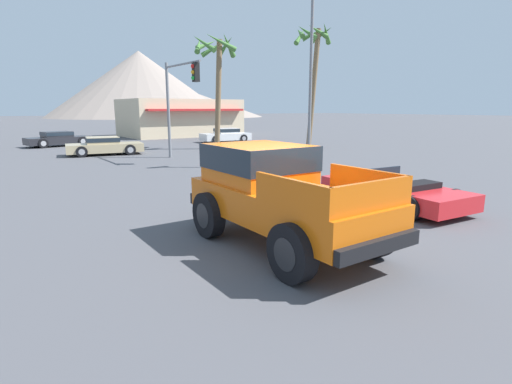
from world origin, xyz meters
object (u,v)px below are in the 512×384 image
at_px(orange_pickup_truck, 275,189).
at_px(parked_car_tan, 104,145).
at_px(red_convertible_car, 393,192).
at_px(parked_car_dark, 58,139).
at_px(traffic_light_main, 180,90).
at_px(palm_tree_short, 215,62).
at_px(parked_car_white, 226,135).
at_px(street_lamp_post, 311,55).
at_px(palm_tree_tall, 313,56).

height_order(orange_pickup_truck, parked_car_tan, orange_pickup_truck).
relative_size(red_convertible_car, parked_car_dark, 0.96).
distance_m(traffic_light_main, palm_tree_short, 6.65).
height_order(parked_car_white, parked_car_tan, parked_car_white).
height_order(red_convertible_car, parked_car_dark, parked_car_dark).
relative_size(red_convertible_car, street_lamp_post, 0.52).
height_order(red_convertible_car, palm_tree_tall, palm_tree_tall).
relative_size(parked_car_tan, street_lamp_post, 0.53).
bearing_deg(parked_car_dark, parked_car_tan, -0.91).
xyz_separation_m(orange_pickup_truck, red_convertible_car, (4.79, 0.55, -0.74)).
height_order(parked_car_white, parked_car_dark, parked_car_white).
xyz_separation_m(orange_pickup_truck, palm_tree_tall, (15.52, 15.51, 5.24)).
bearing_deg(parked_car_tan, parked_car_white, 118.79).
distance_m(parked_car_dark, palm_tree_tall, 19.60).
bearing_deg(orange_pickup_truck, street_lamp_post, 44.32).
bearing_deg(parked_car_white, palm_tree_short, 149.71).
relative_size(orange_pickup_truck, red_convertible_car, 1.08).
xyz_separation_m(parked_car_white, parked_car_tan, (-10.81, -3.70, -0.03)).
bearing_deg(parked_car_dark, street_lamp_post, 12.04).
height_order(orange_pickup_truck, palm_tree_short, palm_tree_short).
height_order(orange_pickup_truck, parked_car_white, orange_pickup_truck).
height_order(parked_car_dark, traffic_light_main, traffic_light_main).
xyz_separation_m(parked_car_dark, palm_tree_short, (8.56, -8.57, 5.19)).
bearing_deg(palm_tree_short, red_convertible_car, -103.20).
bearing_deg(traffic_light_main, orange_pickup_truck, -17.27).
distance_m(orange_pickup_truck, parked_car_white, 25.54).
height_order(street_lamp_post, palm_tree_tall, street_lamp_post).
relative_size(parked_car_white, parked_car_dark, 0.90).
bearing_deg(parked_car_dark, palm_tree_tall, 44.49).
distance_m(parked_car_white, traffic_light_main, 12.43).
bearing_deg(parked_car_dark, red_convertible_car, -0.17).
distance_m(red_convertible_car, parked_car_white, 23.08).
height_order(red_convertible_car, palm_tree_short, palm_tree_short).
distance_m(parked_car_dark, traffic_light_main, 13.80).
bearing_deg(parked_car_tan, parked_car_dark, -160.88).
bearing_deg(traffic_light_main, palm_tree_short, 132.73).
bearing_deg(street_lamp_post, orange_pickup_truck, -136.44).
distance_m(red_convertible_car, palm_tree_tall, 19.36).
height_order(parked_car_dark, palm_tree_short, palm_tree_short).
height_order(traffic_light_main, street_lamp_post, street_lamp_post).
xyz_separation_m(red_convertible_car, palm_tree_short, (4.04, 17.23, 5.35)).
relative_size(parked_car_white, traffic_light_main, 0.81).
xyz_separation_m(parked_car_white, street_lamp_post, (-4.39, -14.82, 4.51)).
xyz_separation_m(orange_pickup_truck, parked_car_dark, (0.27, 26.35, -0.58)).
bearing_deg(parked_car_dark, traffic_light_main, 6.85).
relative_size(palm_tree_tall, palm_tree_short, 1.13).
relative_size(parked_car_dark, palm_tree_tall, 0.55).
distance_m(street_lamp_post, palm_tree_short, 10.30).
bearing_deg(street_lamp_post, traffic_light_main, 122.13).
distance_m(orange_pickup_truck, palm_tree_tall, 22.56).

